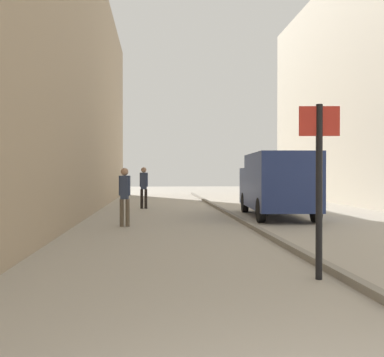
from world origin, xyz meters
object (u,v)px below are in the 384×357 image
(delivery_van, at_px, (276,183))
(street_sign_post, at_px, (319,175))
(pedestrian_main_foreground, at_px, (125,193))
(pedestrian_mid_block, at_px, (144,185))

(delivery_van, relative_size, street_sign_post, 2.13)
(delivery_van, bearing_deg, pedestrian_main_foreground, -151.04)
(pedestrian_main_foreground, distance_m, delivery_van, 5.83)
(pedestrian_mid_block, distance_m, street_sign_post, 13.98)
(pedestrian_main_foreground, height_order, pedestrian_mid_block, pedestrian_mid_block)
(pedestrian_main_foreground, relative_size, pedestrian_mid_block, 0.94)
(pedestrian_mid_block, height_order, street_sign_post, street_sign_post)
(pedestrian_main_foreground, height_order, street_sign_post, street_sign_post)
(pedestrian_main_foreground, xyz_separation_m, delivery_van, (5.27, 2.48, 0.22))
(pedestrian_mid_block, xyz_separation_m, delivery_van, (4.87, -4.27, 0.16))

